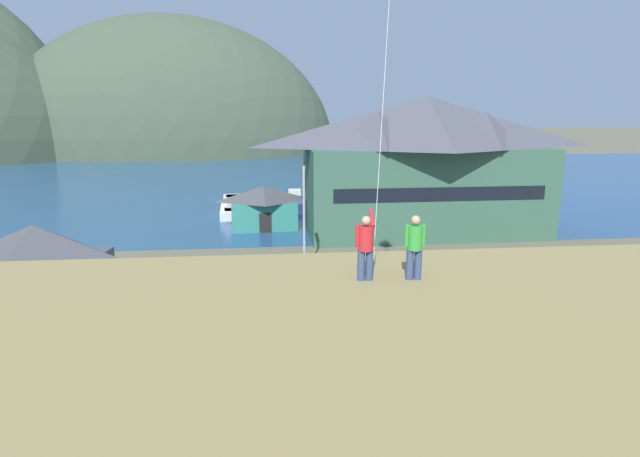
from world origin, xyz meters
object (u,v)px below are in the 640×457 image
Objects in this scene: parked_car_corner_spot at (615,301)px; parked_car_mid_row_near at (166,329)px; harbor_lodge at (424,161)px; person_companion at (415,245)px; parked_car_front_row_red at (457,270)px; parked_car_front_row_end at (268,284)px; moored_boat_outer_mooring at (295,202)px; parked_car_mid_row_far at (535,269)px; person_kite_flyer at (366,245)px; parked_car_back_row_left at (395,323)px; parked_car_mid_row_center at (284,314)px; moored_boat_wharfside at (232,208)px; wharf_dock at (266,204)px; storage_shed_near_lot at (38,273)px; parked_car_lone_by_shed at (545,313)px; parked_car_back_row_right at (367,282)px; moored_boat_inner_slip at (234,209)px; storage_shed_waterside at (264,206)px; parking_light_pole at (304,213)px.

parked_car_mid_row_near is at bearing -176.71° from parked_car_corner_spot.
person_companion is at bearing -107.40° from harbor_lodge.
parked_car_corner_spot and parked_car_front_row_red have the same top height.
parked_car_front_row_end is (-14.05, -16.36, -5.40)m from harbor_lodge.
moored_boat_outer_mooring reaches higher than parked_car_mid_row_far.
parked_car_corner_spot is 20.14m from person_kite_flyer.
parked_car_mid_row_near is 10.70m from parked_car_back_row_left.
parked_car_mid_row_center is 5.62m from parked_car_mid_row_near.
harbor_lodge is 21.99m from parked_car_corner_spot.
parked_car_back_row_left is at bearing -2.01° from parked_car_mid_row_near.
parked_car_corner_spot is at bearing 3.29° from parked_car_mid_row_near.
parked_car_mid_row_near and parked_car_mid_row_far have the same top height.
parked_car_front_row_red is at bearing -57.30° from moored_boat_wharfside.
parked_car_back_row_left is 11.80m from person_kite_flyer.
parked_car_mid_row_near is at bearing -96.97° from wharf_dock.
parked_car_mid_row_near is 0.99× the size of parked_car_mid_row_far.
moored_boat_wharfside is at bearing 74.13° from storage_shed_near_lot.
parked_car_mid_row_far is at bearing 65.48° from parked_car_lone_by_shed.
parked_car_back_row_right is 2.28× the size of person_kite_flyer.
storage_shed_near_lot reaches higher than moored_boat_inner_slip.
storage_shed_waterside is at bearing 61.71° from storage_shed_near_lot.
parked_car_mid_row_far is at bearing 103.94° from parked_car_corner_spot.
moored_boat_wharfside is 1.74× the size of parked_car_corner_spot.
parked_car_lone_by_shed is (-0.28, -22.06, -5.40)m from harbor_lodge.
parking_light_pole reaches higher than moored_boat_wharfside.
parked_car_front_row_red is at bearing 15.51° from parked_car_back_row_right.
storage_shed_waterside reaches higher than parked_car_mid_row_near.
storage_shed_near_lot is 1.02× the size of storage_shed_waterside.
parked_car_mid_row_center is at bearing -151.22° from parked_car_front_row_red.
parking_light_pole reaches higher than moored_boat_outer_mooring.
moored_boat_wharfside is 0.37m from moored_boat_inner_slip.
storage_shed_waterside is 1.60× the size of parked_car_mid_row_near.
harbor_lodge is 22.23m from parked_car_front_row_end.
parked_car_mid_row_near and parked_car_back_row_left have the same top height.
parked_car_front_row_end is 7.49m from parked_car_mid_row_near.
harbor_lodge is at bearing -28.29° from moored_boat_wharfside.
harbor_lodge is 16.59m from parking_light_pole.
wharf_dock is at bearing 99.85° from parked_car_back_row_left.
parked_car_front_row_red is 2.45× the size of person_companion.
moored_boat_wharfside is 37.67m from parked_car_corner_spot.
parked_car_back_row_left is at bearing -85.17° from moored_boat_outer_mooring.
parked_car_corner_spot is 1.00× the size of parked_car_back_row_left.
parked_car_front_row_red is (15.73, -24.50, 0.34)m from moored_boat_wharfside.
parked_car_back_row_left is 1.02× the size of parked_car_lone_by_shed.
parked_car_mid_row_near is (-4.67, -5.86, 0.00)m from parked_car_front_row_end.
parking_light_pole reaches higher than parked_car_back_row_left.
parked_car_mid_row_far is 2.31× the size of person_kite_flyer.
person_kite_flyer is (-0.32, -44.71, 6.72)m from moored_boat_outer_mooring.
parked_car_front_row_red is at bearing 52.55° from parked_car_back_row_left.
parking_light_pole is at bearing -91.36° from moored_boat_outer_mooring.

